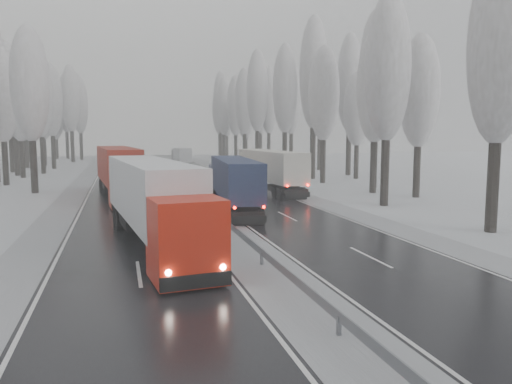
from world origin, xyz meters
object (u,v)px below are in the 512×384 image
truck_cream_box (267,168)px  truck_red_red (119,169)px  truck_red_white (154,198)px  truck_blue_box (233,180)px  box_truck_distant (181,155)px

truck_cream_box → truck_red_red: 14.26m
truck_cream_box → truck_red_white: (-12.49, -22.12, 0.14)m
truck_blue_box → truck_cream_box: (5.83, 10.68, 0.12)m
truck_red_red → truck_red_white: bearing=-90.8°
truck_blue_box → box_truck_distant: bearing=92.1°
truck_cream_box → truck_red_white: size_ratio=0.94×
box_truck_distant → truck_red_white: truck_red_white is taller
box_truck_distant → truck_red_white: (-10.21, -74.08, 1.03)m
truck_red_white → truck_red_red: 20.64m
truck_cream_box → truck_red_white: 25.41m
truck_blue_box → truck_red_red: size_ratio=0.86×
truck_blue_box → truck_cream_box: truck_cream_box is taller
box_truck_distant → truck_blue_box: bearing=-98.9°
truck_blue_box → truck_red_red: truck_red_red is taller
truck_red_white → truck_red_red: size_ratio=0.97×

